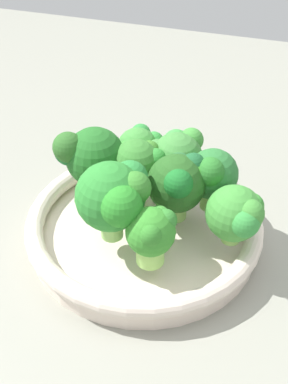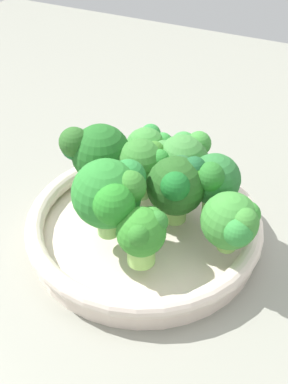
# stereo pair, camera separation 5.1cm
# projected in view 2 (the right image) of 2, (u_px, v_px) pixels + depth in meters

# --- Properties ---
(ground_plane) EXTENTS (1.30, 1.30, 0.03)m
(ground_plane) POSITION_uv_depth(u_px,v_px,m) (127.00, 260.00, 0.54)
(ground_plane) COLOR gray
(bowl) EXTENTS (0.25, 0.25, 0.04)m
(bowl) POSITION_uv_depth(u_px,v_px,m) (144.00, 227.00, 0.54)
(bowl) COLOR beige
(bowl) RESTS_ON ground_plane
(broccoli_floret_0) EXTENTS (0.06, 0.05, 0.06)m
(broccoli_floret_0) POSITION_uv_depth(u_px,v_px,m) (147.00, 148.00, 0.56)
(broccoli_floret_0) COLOR #94C75A
(broccoli_floret_0) RESTS_ON bowl
(broccoli_floret_1) EXTENTS (0.06, 0.06, 0.06)m
(broccoli_floret_1) POSITION_uv_depth(u_px,v_px,m) (233.00, 222.00, 0.46)
(broccoli_floret_1) COLOR #82B553
(broccoli_floret_1) RESTS_ON bowl
(broccoli_floret_2) EXTENTS (0.05, 0.06, 0.07)m
(broccoli_floret_2) POSITION_uv_depth(u_px,v_px,m) (143.00, 164.00, 0.53)
(broccoli_floret_2) COLOR #8ECC6D
(broccoli_floret_2) RESTS_ON bowl
(broccoli_floret_3) EXTENTS (0.05, 0.05, 0.06)m
(broccoli_floret_3) POSITION_uv_depth(u_px,v_px,m) (143.00, 233.00, 0.45)
(broccoli_floret_3) COLOR #96D462
(broccoli_floret_3) RESTS_ON bowl
(broccoli_floret_4) EXTENTS (0.08, 0.07, 0.08)m
(broccoli_floret_4) POSITION_uv_depth(u_px,v_px,m) (111.00, 194.00, 0.47)
(broccoli_floret_4) COLOR #8FCA67
(broccoli_floret_4) RESTS_ON bowl
(broccoli_floret_5) EXTENTS (0.06, 0.07, 0.08)m
(broccoli_floret_5) POSITION_uv_depth(u_px,v_px,m) (96.00, 153.00, 0.54)
(broccoli_floret_5) COLOR #8CCB61
(broccoli_floret_5) RESTS_ON bowl
(broccoli_floret_6) EXTENTS (0.07, 0.06, 0.07)m
(broccoli_floret_6) POSITION_uv_depth(u_px,v_px,m) (177.00, 185.00, 0.50)
(broccoli_floret_6) COLOR #85B858
(broccoli_floret_6) RESTS_ON bowl
(broccoli_floret_7) EXTENTS (0.06, 0.05, 0.07)m
(broccoli_floret_7) POSITION_uv_depth(u_px,v_px,m) (213.00, 180.00, 0.50)
(broccoli_floret_7) COLOR #8AC360
(broccoli_floret_7) RESTS_ON bowl
(broccoli_floret_8) EXTENTS (0.06, 0.06, 0.07)m
(broccoli_floret_8) POSITION_uv_depth(u_px,v_px,m) (182.00, 159.00, 0.54)
(broccoli_floret_8) COLOR #7EC14F
(broccoli_floret_8) RESTS_ON bowl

